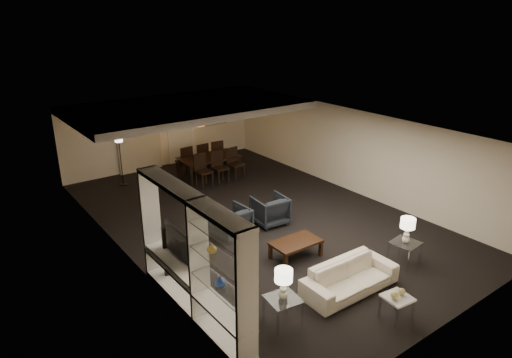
{
  "coord_description": "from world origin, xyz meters",
  "views": [
    {
      "loc": [
        -6.54,
        -8.85,
        5.17
      ],
      "look_at": [
        0.0,
        0.0,
        1.1
      ],
      "focal_mm": 32.0,
      "sensor_mm": 36.0,
      "label": 1
    }
  ],
  "objects_px": {
    "pendant_light": "(197,121)",
    "chair_fm": "(200,157)",
    "marble_table": "(396,308)",
    "chair_fl": "(184,160)",
    "sofa": "(350,277)",
    "table_lamp_left": "(283,284)",
    "floor_lamp": "(121,160)",
    "chair_nr": "(236,164)",
    "television": "(174,245)",
    "armchair_left": "(231,222)",
    "chair_fr": "(215,154)",
    "coffee_table": "(296,249)",
    "floor_speaker": "(166,254)",
    "armchair_right": "(270,210)",
    "dining_table": "(210,167)",
    "vase_amber": "(212,248)",
    "side_table_left": "(283,311)",
    "table_lamp_right": "(407,230)",
    "side_table_right": "(404,253)",
    "chair_nm": "(220,167)",
    "vase_blue": "(220,281)",
    "chair_nl": "(204,171)"
  },
  "relations": [
    {
      "from": "pendant_light",
      "to": "chair_fm",
      "type": "relative_size",
      "value": 0.51
    },
    {
      "from": "marble_table",
      "to": "chair_fl",
      "type": "xyz_separation_m",
      "value": [
        0.59,
        9.01,
        0.28
      ]
    },
    {
      "from": "sofa",
      "to": "table_lamp_left",
      "type": "relative_size",
      "value": 3.53
    },
    {
      "from": "pendant_light",
      "to": "marble_table",
      "type": "bearing_deg",
      "value": -95.52
    },
    {
      "from": "sofa",
      "to": "floor_lamp",
      "type": "xyz_separation_m",
      "value": [
        -1.41,
        8.25,
        0.52
      ]
    },
    {
      "from": "chair_nr",
      "to": "chair_fm",
      "type": "xyz_separation_m",
      "value": [
        -0.6,
        1.3,
        0.0
      ]
    },
    {
      "from": "pendant_light",
      "to": "television",
      "type": "relative_size",
      "value": 0.49
    },
    {
      "from": "armchair_left",
      "to": "floor_lamp",
      "type": "distance_m",
      "value": 5.03
    },
    {
      "from": "marble_table",
      "to": "chair_fr",
      "type": "bearing_deg",
      "value": 78.75
    },
    {
      "from": "pendant_light",
      "to": "coffee_table",
      "type": "distance_m",
      "value": 5.99
    },
    {
      "from": "armchair_left",
      "to": "floor_speaker",
      "type": "relative_size",
      "value": 0.7
    },
    {
      "from": "armchair_right",
      "to": "floor_lamp",
      "type": "bearing_deg",
      "value": -62.21
    },
    {
      "from": "sofa",
      "to": "coffee_table",
      "type": "distance_m",
      "value": 1.6
    },
    {
      "from": "dining_table",
      "to": "floor_lamp",
      "type": "bearing_deg",
      "value": 161.86
    },
    {
      "from": "coffee_table",
      "to": "vase_amber",
      "type": "height_order",
      "value": "vase_amber"
    },
    {
      "from": "side_table_left",
      "to": "table_lamp_right",
      "type": "xyz_separation_m",
      "value": [
        3.4,
        0.0,
        0.54
      ]
    },
    {
      "from": "dining_table",
      "to": "chair_fr",
      "type": "relative_size",
      "value": 1.92
    },
    {
      "from": "side_table_right",
      "to": "chair_fr",
      "type": "distance_m",
      "value": 7.91
    },
    {
      "from": "chair_fl",
      "to": "sofa",
      "type": "bearing_deg",
      "value": 82.56
    },
    {
      "from": "chair_nm",
      "to": "chair_fr",
      "type": "bearing_deg",
      "value": 65.46
    },
    {
      "from": "chair_nr",
      "to": "pendant_light",
      "type": "bearing_deg",
      "value": 140.04
    },
    {
      "from": "sofa",
      "to": "vase_blue",
      "type": "relative_size",
      "value": 10.77
    },
    {
      "from": "sofa",
      "to": "chair_nl",
      "type": "xyz_separation_m",
      "value": [
        0.59,
        6.61,
        0.21
      ]
    },
    {
      "from": "armchair_right",
      "to": "chair_nm",
      "type": "bearing_deg",
      "value": -94.45
    },
    {
      "from": "side_table_left",
      "to": "vase_blue",
      "type": "relative_size",
      "value": 2.96
    },
    {
      "from": "chair_nm",
      "to": "chair_fr",
      "type": "distance_m",
      "value": 1.43
    },
    {
      "from": "sofa",
      "to": "floor_speaker",
      "type": "xyz_separation_m",
      "value": [
        -2.69,
        2.48,
        0.29
      ]
    },
    {
      "from": "vase_amber",
      "to": "side_table_left",
      "type": "bearing_deg",
      "value": -23.14
    },
    {
      "from": "table_lamp_left",
      "to": "floor_lamp",
      "type": "distance_m",
      "value": 8.25
    },
    {
      "from": "floor_speaker",
      "to": "television",
      "type": "bearing_deg",
      "value": -80.8
    },
    {
      "from": "armchair_left",
      "to": "floor_speaker",
      "type": "height_order",
      "value": "floor_speaker"
    },
    {
      "from": "side_table_right",
      "to": "chair_nl",
      "type": "height_order",
      "value": "chair_nl"
    },
    {
      "from": "chair_fl",
      "to": "chair_fm",
      "type": "relative_size",
      "value": 1.0
    },
    {
      "from": "chair_nm",
      "to": "chair_nl",
      "type": "bearing_deg",
      "value": -179.77
    },
    {
      "from": "side_table_left",
      "to": "chair_fm",
      "type": "relative_size",
      "value": 0.54
    },
    {
      "from": "armchair_left",
      "to": "chair_fm",
      "type": "distance_m",
      "value": 4.95
    },
    {
      "from": "chair_nm",
      "to": "chair_fl",
      "type": "height_order",
      "value": "same"
    },
    {
      "from": "table_lamp_right",
      "to": "vase_blue",
      "type": "distance_m",
      "value": 4.52
    },
    {
      "from": "marble_table",
      "to": "floor_speaker",
      "type": "xyz_separation_m",
      "value": [
        -2.69,
        3.58,
        0.36
      ]
    },
    {
      "from": "armchair_left",
      "to": "table_lamp_left",
      "type": "bearing_deg",
      "value": 68.26
    },
    {
      "from": "coffee_table",
      "to": "table_lamp_right",
      "type": "bearing_deg",
      "value": -43.26
    },
    {
      "from": "side_table_left",
      "to": "dining_table",
      "type": "height_order",
      "value": "dining_table"
    },
    {
      "from": "armchair_left",
      "to": "chair_nl",
      "type": "bearing_deg",
      "value": -113.14
    },
    {
      "from": "dining_table",
      "to": "chair_fl",
      "type": "bearing_deg",
      "value": 135.38
    },
    {
      "from": "table_lamp_left",
      "to": "chair_fr",
      "type": "bearing_deg",
      "value": 66.17
    },
    {
      "from": "side_table_left",
      "to": "floor_lamp",
      "type": "height_order",
      "value": "floor_lamp"
    },
    {
      "from": "marble_table",
      "to": "chair_fr",
      "type": "height_order",
      "value": "chair_fr"
    },
    {
      "from": "dining_table",
      "to": "chair_nm",
      "type": "xyz_separation_m",
      "value": [
        0.0,
        -0.65,
        0.17
      ]
    },
    {
      "from": "vase_amber",
      "to": "chair_fm",
      "type": "height_order",
      "value": "vase_amber"
    },
    {
      "from": "pendant_light",
      "to": "sofa",
      "type": "distance_m",
      "value": 7.5
    }
  ]
}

